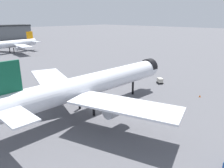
% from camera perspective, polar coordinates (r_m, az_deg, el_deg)
% --- Properties ---
extents(ground, '(900.00, 900.00, 0.00)m').
position_cam_1_polar(ground, '(54.48, -3.51, -7.10)').
color(ground, '#56565B').
extents(airliner_near_gate, '(54.82, 50.14, 15.19)m').
position_cam_1_polar(airliner_near_gate, '(53.04, -5.23, -0.08)').
color(airliner_near_gate, silver).
rests_on(airliner_near_gate, ground).
extents(airliner_far_taxiway, '(45.13, 40.69, 12.87)m').
position_cam_1_polar(airliner_far_taxiway, '(154.32, -25.73, 9.41)').
color(airliner_far_taxiway, silver).
rests_on(airliner_far_taxiway, ground).
extents(baggage_cart_trailing, '(2.80, 2.88, 1.82)m').
position_cam_1_polar(baggage_cart_trailing, '(77.98, 12.59, 0.89)').
color(baggage_cart_trailing, black).
rests_on(baggage_cart_trailing, ground).
extents(traffic_cone_near_nose, '(0.56, 0.56, 0.70)m').
position_cam_1_polar(traffic_cone_near_nose, '(68.26, 22.23, -2.94)').
color(traffic_cone_near_nose, '#F2600C').
rests_on(traffic_cone_near_nose, ground).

